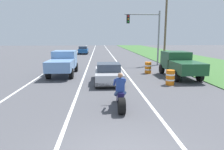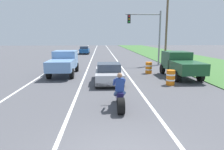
% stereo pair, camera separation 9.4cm
% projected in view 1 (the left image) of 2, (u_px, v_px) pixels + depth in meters
% --- Properties ---
extents(lane_stripe_left_solid, '(0.14, 120.00, 0.01)m').
position_uv_depth(lane_stripe_left_solid, '(59.00, 64.00, 24.05)').
color(lane_stripe_left_solid, white).
rests_on(lane_stripe_left_solid, ground).
extents(lane_stripe_right_solid, '(0.14, 120.00, 0.01)m').
position_uv_depth(lane_stripe_right_solid, '(118.00, 63.00, 24.52)').
color(lane_stripe_right_solid, white).
rests_on(lane_stripe_right_solid, ground).
extents(lane_stripe_centre_dashed, '(0.14, 120.00, 0.01)m').
position_uv_depth(lane_stripe_centre_dashed, '(89.00, 64.00, 24.28)').
color(lane_stripe_centre_dashed, white).
rests_on(lane_stripe_centre_dashed, ground).
extents(grass_verge_right, '(10.00, 120.00, 0.06)m').
position_uv_depth(grass_verge_right, '(198.00, 63.00, 25.17)').
color(grass_verge_right, '#3D6B33').
rests_on(grass_verge_right, ground).
extents(motorcycle_with_rider, '(0.70, 2.21, 1.62)m').
position_uv_depth(motorcycle_with_rider, '(120.00, 96.00, 8.70)').
color(motorcycle_with_rider, black).
rests_on(motorcycle_with_rider, ground).
extents(sports_car_silver, '(1.84, 4.30, 1.37)m').
position_uv_depth(sports_car_silver, '(108.00, 73.00, 14.02)').
color(sports_car_silver, '#B7B7BC').
rests_on(sports_car_silver, ground).
extents(pickup_truck_left_lane_light_blue, '(2.02, 4.80, 1.98)m').
position_uv_depth(pickup_truck_left_lane_light_blue, '(63.00, 62.00, 16.72)').
color(pickup_truck_left_lane_light_blue, '#6B93C6').
rests_on(pickup_truck_left_lane_light_blue, ground).
extents(pickup_truck_right_shoulder_dark_green, '(2.02, 4.80, 1.98)m').
position_uv_depth(pickup_truck_right_shoulder_dark_green, '(180.00, 63.00, 15.75)').
color(pickup_truck_right_shoulder_dark_green, '#1E4C2D').
rests_on(pickup_truck_right_shoulder_dark_green, ground).
extents(traffic_light_mast_near, '(3.95, 0.34, 6.00)m').
position_uv_depth(traffic_light_mast_near, '(148.00, 30.00, 22.04)').
color(traffic_light_mast_near, gray).
rests_on(traffic_light_mast_near, ground).
extents(utility_pole_roadside, '(0.24, 0.24, 8.67)m').
position_uv_depth(utility_pole_roadside, '(165.00, 27.00, 23.31)').
color(utility_pole_roadside, brown).
rests_on(utility_pole_roadside, ground).
extents(construction_barrel_nearest, '(0.58, 0.58, 1.00)m').
position_uv_depth(construction_barrel_nearest, '(170.00, 77.00, 13.26)').
color(construction_barrel_nearest, orange).
rests_on(construction_barrel_nearest, ground).
extents(construction_barrel_mid, '(0.58, 0.58, 1.00)m').
position_uv_depth(construction_barrel_mid, '(148.00, 68.00, 17.56)').
color(construction_barrel_mid, orange).
rests_on(construction_barrel_mid, ground).
extents(distant_car_far_ahead, '(1.80, 4.00, 1.50)m').
position_uv_depth(distant_car_far_ahead, '(83.00, 50.00, 38.76)').
color(distant_car_far_ahead, '#194C8C').
rests_on(distant_car_far_ahead, ground).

